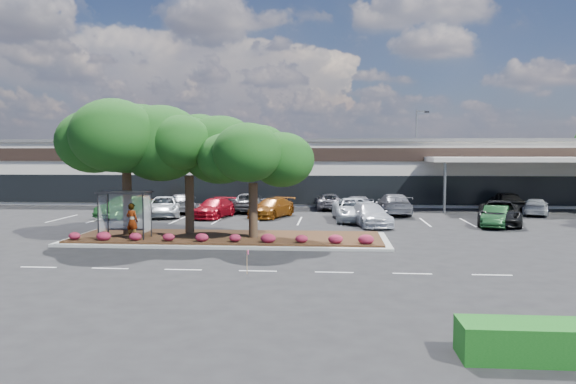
# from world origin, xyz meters

# --- Properties ---
(ground) EXTENTS (160.00, 160.00, 0.00)m
(ground) POSITION_xyz_m (0.00, 0.00, 0.00)
(ground) COLOR black
(ground) RESTS_ON ground
(retail_store) EXTENTS (80.40, 25.20, 6.25)m
(retail_store) POSITION_xyz_m (0.06, 33.91, 3.15)
(retail_store) COLOR silver
(retail_store) RESTS_ON ground
(landscape_island) EXTENTS (18.00, 6.00, 0.26)m
(landscape_island) POSITION_xyz_m (-2.00, 4.00, 0.12)
(landscape_island) COLOR #9A9A95
(landscape_island) RESTS_ON ground
(lane_markings) EXTENTS (33.12, 20.06, 0.01)m
(lane_markings) POSITION_xyz_m (-0.14, 10.42, 0.01)
(lane_markings) COLOR silver
(lane_markings) RESTS_ON ground
(shrub_row) EXTENTS (17.00, 0.80, 0.50)m
(shrub_row) POSITION_xyz_m (-2.00, 1.90, 0.51)
(shrub_row) COLOR #991E47
(shrub_row) RESTS_ON landscape_island
(bus_shelter) EXTENTS (2.75, 1.55, 2.59)m
(bus_shelter) POSITION_xyz_m (-7.50, 2.95, 2.31)
(bus_shelter) COLOR black
(bus_shelter) RESTS_ON landscape_island
(island_tree_west) EXTENTS (7.20, 7.20, 7.89)m
(island_tree_west) POSITION_xyz_m (-8.00, 4.50, 4.21)
(island_tree_west) COLOR #103811
(island_tree_west) RESTS_ON landscape_island
(island_tree_mid) EXTENTS (6.60, 6.60, 7.32)m
(island_tree_mid) POSITION_xyz_m (-4.50, 5.20, 3.92)
(island_tree_mid) COLOR #103811
(island_tree_mid) RESTS_ON landscape_island
(island_tree_east) EXTENTS (5.80, 5.80, 6.50)m
(island_tree_east) POSITION_xyz_m (-0.50, 3.70, 3.51)
(island_tree_east) COLOR #103811
(island_tree_east) RESTS_ON landscape_island
(conifer_north_west) EXTENTS (4.40, 4.40, 10.00)m
(conifer_north_west) POSITION_xyz_m (-30.00, 46.00, 5.00)
(conifer_north_west) COLOR #103811
(conifer_north_west) RESTS_ON ground
(person_waiting) EXTENTS (0.83, 0.67, 1.97)m
(person_waiting) POSITION_xyz_m (-6.99, 2.49, 1.24)
(person_waiting) COLOR #594C47
(person_waiting) RESTS_ON landscape_island
(light_pole) EXTENTS (1.43, 0.50, 9.09)m
(light_pole) POSITION_xyz_m (11.98, 27.99, 4.01)
(light_pole) COLOR #9A9A95
(light_pole) RESTS_ON ground
(survey_stake) EXTENTS (0.07, 0.14, 1.01)m
(survey_stake) POSITION_xyz_m (0.46, -4.65, 0.65)
(survey_stake) COLOR #A27F54
(survey_stake) RESTS_ON ground
(car_0) EXTENTS (3.56, 5.17, 1.61)m
(car_0) POSITION_xyz_m (-11.90, 14.34, 0.81)
(car_0) COLOR #1C551F
(car_0) RESTS_ON ground
(car_1) EXTENTS (3.66, 5.98, 1.55)m
(car_1) POSITION_xyz_m (-9.22, 15.50, 0.77)
(car_1) COLOR #A9AFB4
(car_1) RESTS_ON ground
(car_2) EXTENTS (2.91, 5.33, 1.46)m
(car_2) POSITION_xyz_m (-5.16, 15.01, 0.73)
(car_2) COLOR maroon
(car_2) RESTS_ON ground
(car_3) EXTENTS (3.71, 5.47, 1.47)m
(car_3) POSITION_xyz_m (-0.79, 15.54, 0.74)
(car_3) COLOR brown
(car_3) RESTS_ON ground
(car_4) EXTENTS (3.21, 6.15, 1.65)m
(car_4) POSITION_xyz_m (5.39, 13.81, 0.83)
(car_4) COLOR silver
(car_4) RESTS_ON ground
(car_5) EXTENTS (3.18, 5.52, 1.51)m
(car_5) POSITION_xyz_m (6.44, 11.10, 0.75)
(car_5) COLOR silver
(car_5) RESTS_ON ground
(car_7) EXTENTS (4.23, 6.53, 1.67)m
(car_7) POSITION_xyz_m (15.31, 12.25, 0.84)
(car_7) COLOR black
(car_7) RESTS_ON ground
(car_8) EXTENTS (2.93, 4.53, 1.41)m
(car_8) POSITION_xyz_m (14.76, 11.15, 0.70)
(car_8) COLOR #18431F
(car_8) RESTS_ON ground
(car_9) EXTENTS (2.96, 4.73, 1.50)m
(car_9) POSITION_xyz_m (-12.12, 18.97, 0.75)
(car_9) COLOR #7D3B07
(car_9) RESTS_ON ground
(car_10) EXTENTS (3.89, 5.79, 1.56)m
(car_10) POSITION_xyz_m (-8.71, 18.56, 0.78)
(car_10) COLOR slate
(car_10) RESTS_ON ground
(car_11) EXTENTS (2.87, 5.79, 1.58)m
(car_11) POSITION_xyz_m (-3.10, 19.56, 0.79)
(car_11) COLOR #525359
(car_11) RESTS_ON ground
(car_13) EXTENTS (2.73, 5.18, 1.39)m
(car_13) POSITION_xyz_m (3.55, 22.06, 0.69)
(car_13) COLOR slate
(car_13) RESTS_ON ground
(car_14) EXTENTS (2.64, 5.42, 1.52)m
(car_14) POSITION_xyz_m (5.87, 18.14, 0.76)
(car_14) COLOR slate
(car_14) RESTS_ON ground
(car_15) EXTENTS (2.70, 5.95, 1.69)m
(car_15) POSITION_xyz_m (8.76, 18.35, 0.84)
(car_15) COLOR slate
(car_15) RESTS_ON ground
(car_16) EXTENTS (2.04, 5.05, 1.72)m
(car_16) POSITION_xyz_m (18.56, 21.81, 0.86)
(car_16) COLOR black
(car_16) RESTS_ON ground
(car_17) EXTENTS (3.30, 4.91, 1.32)m
(car_17) POSITION_xyz_m (20.00, 18.79, 0.66)
(car_17) COLOR #999EA3
(car_17) RESTS_ON ground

